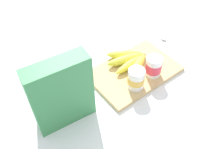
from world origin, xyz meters
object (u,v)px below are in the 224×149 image
(spoon, at_px, (167,42))
(cereal_box, at_px, (62,94))
(yogurt_cup_front, at_px, (154,66))
(cutting_board, at_px, (134,72))
(banana_bunch, at_px, (130,61))
(yogurt_cup_back, at_px, (136,79))

(spoon, bearing_deg, cereal_box, 7.00)
(yogurt_cup_front, distance_m, spoon, 0.25)
(cutting_board, height_order, banana_bunch, banana_bunch)
(yogurt_cup_back, height_order, banana_bunch, yogurt_cup_back)
(cutting_board, bearing_deg, cereal_box, 3.12)
(cereal_box, xyz_separation_m, yogurt_cup_front, (-0.38, 0.04, -0.07))
(spoon, bearing_deg, yogurt_cup_back, 21.48)
(cereal_box, bearing_deg, cutting_board, -170.48)
(cutting_board, bearing_deg, yogurt_cup_back, 50.92)
(cereal_box, height_order, yogurt_cup_back, cereal_box)
(yogurt_cup_front, distance_m, yogurt_cup_back, 0.10)
(banana_bunch, bearing_deg, yogurt_cup_back, 59.85)
(yogurt_cup_front, xyz_separation_m, banana_bunch, (0.04, -0.10, -0.02))
(yogurt_cup_front, distance_m, banana_bunch, 0.11)
(cutting_board, distance_m, yogurt_cup_front, 0.09)
(cereal_box, relative_size, spoon, 1.98)
(yogurt_cup_back, relative_size, banana_bunch, 0.42)
(yogurt_cup_front, relative_size, spoon, 0.64)
(cutting_board, relative_size, yogurt_cup_front, 4.20)
(yogurt_cup_front, bearing_deg, yogurt_cup_back, 4.22)
(yogurt_cup_back, bearing_deg, yogurt_cup_front, -175.78)
(banana_bunch, relative_size, spoon, 1.53)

